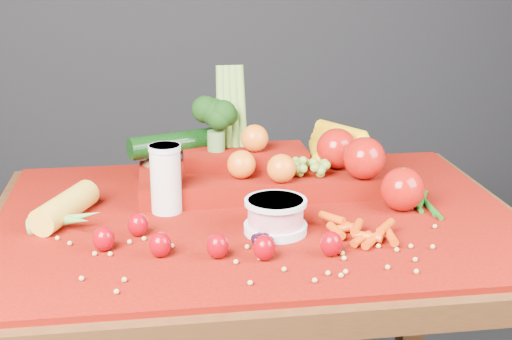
{
  "coord_description": "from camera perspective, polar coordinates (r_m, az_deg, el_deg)",
  "views": [
    {
      "loc": [
        -0.2,
        -1.35,
        1.3
      ],
      "look_at": [
        0.0,
        0.02,
        0.85
      ],
      "focal_mm": 50.0,
      "sensor_mm": 36.0,
      "label": 1
    }
  ],
  "objects": [
    {
      "name": "corn_ear",
      "position": [
        1.44,
        -15.02,
        -3.58
      ],
      "size": [
        0.24,
        0.26,
        0.06
      ],
      "rotation": [
        0.0,
        0.0,
        1.15
      ],
      "color": "yellow",
      "rests_on": "red_cloth"
    },
    {
      "name": "red_cloth",
      "position": [
        1.47,
        0.11,
        -3.74
      ],
      "size": [
        1.05,
        0.75,
        0.01
      ],
      "primitive_type": "cube",
      "color": "#6F1003",
      "rests_on": "table"
    },
    {
      "name": "soybean_scatter",
      "position": [
        1.28,
        1.41,
        -6.58
      ],
      "size": [
        0.84,
        0.24,
        0.01
      ],
      "primitive_type": null,
      "color": "tan",
      "rests_on": "red_cloth"
    },
    {
      "name": "dark_grape_cluster",
      "position": [
        1.32,
        0.16,
        -5.42
      ],
      "size": [
        0.06,
        0.05,
        0.03
      ],
      "primitive_type": null,
      "color": "black",
      "rests_on": "red_cloth"
    },
    {
      "name": "strawberry_scatter",
      "position": [
        1.28,
        -4.4,
        -5.56
      ],
      "size": [
        0.44,
        0.18,
        0.05
      ],
      "color": "#8B0000",
      "rests_on": "red_cloth"
    },
    {
      "name": "baby_carrot_pile",
      "position": [
        1.36,
        8.4,
        -4.67
      ],
      "size": [
        0.17,
        0.17,
        0.03
      ],
      "primitive_type": null,
      "color": "#C63B07",
      "rests_on": "red_cloth"
    },
    {
      "name": "milk_glass",
      "position": [
        1.46,
        -7.24,
        -0.5
      ],
      "size": [
        0.07,
        0.07,
        0.14
      ],
      "rotation": [
        0.0,
        0.0,
        0.01
      ],
      "color": "beige",
      "rests_on": "red_cloth"
    },
    {
      "name": "yogurt_bowl",
      "position": [
        1.36,
        1.57,
        -3.6
      ],
      "size": [
        0.12,
        0.12,
        0.07
      ],
      "rotation": [
        0.0,
        0.0,
        -0.0
      ],
      "color": "silver",
      "rests_on": "red_cloth"
    },
    {
      "name": "table",
      "position": [
        1.51,
        0.11,
        -7.31
      ],
      "size": [
        1.1,
        0.8,
        0.75
      ],
      "color": "#381A0C",
      "rests_on": "ground"
    },
    {
      "name": "produce_mound",
      "position": [
        1.59,
        1.46,
        0.55
      ],
      "size": [
        0.61,
        0.37,
        0.27
      ],
      "color": "#6F1003",
      "rests_on": "red_cloth"
    },
    {
      "name": "green_bean_pile",
      "position": [
        1.54,
        13.42,
        -2.69
      ],
      "size": [
        0.14,
        0.12,
        0.01
      ],
      "primitive_type": null,
      "color": "#145513",
      "rests_on": "red_cloth"
    },
    {
      "name": "potato",
      "position": [
        1.65,
        -7.54,
        0.08
      ],
      "size": [
        0.1,
        0.07,
        0.07
      ],
      "primitive_type": "ellipsoid",
      "color": "brown",
      "rests_on": "red_cloth"
    }
  ]
}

